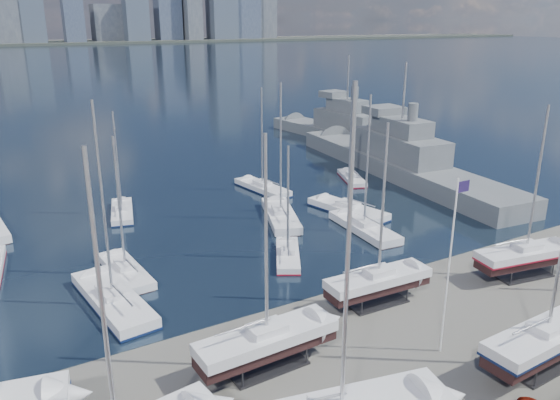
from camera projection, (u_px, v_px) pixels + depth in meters
ground at (376, 363)px, 37.15m from camera, size 1400.00×1400.00×0.00m
water at (1, 64)px, 291.68m from camera, size 1400.00×600.00×0.40m
sailboat_cradle_2 at (267, 341)px, 36.06m from camera, size 9.87×3.03×15.99m
sailboat_cradle_4 at (378, 281)px, 44.43m from camera, size 9.26×2.97×15.03m
sailboat_cradle_5 at (546, 339)px, 36.23m from camera, size 10.46×3.28×16.69m
sailboat_cradle_6 at (526, 255)px, 49.23m from camera, size 9.95×4.29×15.60m
sailboat_moored_3 at (113, 302)px, 44.56m from camera, size 4.53×12.03×17.56m
sailboat_moored_4 at (126, 272)px, 49.88m from camera, size 3.09×9.13×13.57m
sailboat_moored_5 at (122, 212)px, 65.40m from camera, size 4.53×9.04×13.01m
sailboat_moored_6 at (288, 256)px, 53.37m from camera, size 5.81×7.96×11.81m
sailboat_moored_7 at (281, 217)px, 63.79m from camera, size 6.78×11.37×16.60m
sailboat_moored_8 at (262, 189)px, 74.63m from camera, size 4.05×10.10×14.67m
sailboat_moored_9 at (364, 229)px, 60.17m from camera, size 3.80×10.64×15.75m
sailboat_moored_10 at (348, 211)px, 65.96m from camera, size 5.23×11.22×16.18m
sailboat_moored_11 at (352, 179)px, 79.33m from camera, size 5.17×8.51×12.32m
naval_ship_east at (399, 164)px, 82.16m from camera, size 12.26×47.48×18.23m
naval_ship_west at (346, 133)px, 104.85m from camera, size 10.41×39.44×17.51m
flagpole at (451, 255)px, 36.31m from camera, size 1.12×0.12×12.70m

